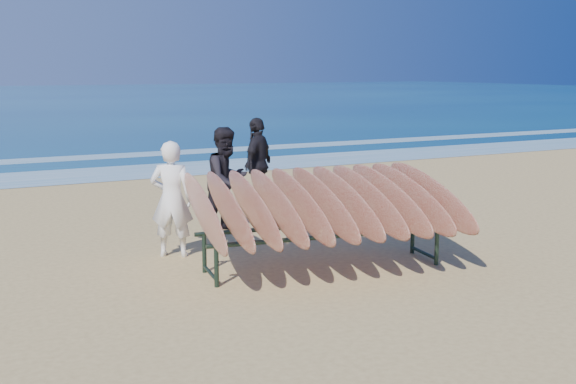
% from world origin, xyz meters
% --- Properties ---
extents(ground, '(120.00, 120.00, 0.00)m').
position_xyz_m(ground, '(0.00, 0.00, 0.00)').
color(ground, tan).
rests_on(ground, ground).
extents(foam_near, '(160.00, 160.00, 0.00)m').
position_xyz_m(foam_near, '(0.00, 10.00, 0.01)').
color(foam_near, white).
rests_on(foam_near, ground).
extents(foam_far, '(160.00, 160.00, 0.00)m').
position_xyz_m(foam_far, '(0.00, 13.50, 0.01)').
color(foam_far, white).
rests_on(foam_far, ground).
extents(surfboard_rack, '(3.47, 2.85, 1.35)m').
position_xyz_m(surfboard_rack, '(0.25, 0.31, 0.85)').
color(surfboard_rack, '#1C2E24').
rests_on(surfboard_rack, ground).
extents(person_white, '(0.69, 0.62, 1.59)m').
position_xyz_m(person_white, '(-1.26, 1.81, 0.80)').
color(person_white, white).
rests_on(person_white, ground).
extents(person_dark_a, '(0.98, 0.88, 1.65)m').
position_xyz_m(person_dark_a, '(-0.01, 2.88, 0.83)').
color(person_dark_a, black).
rests_on(person_dark_a, ground).
extents(person_dark_b, '(1.01, 0.96, 1.68)m').
position_xyz_m(person_dark_b, '(1.18, 4.30, 0.84)').
color(person_dark_b, black).
rests_on(person_dark_b, ground).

